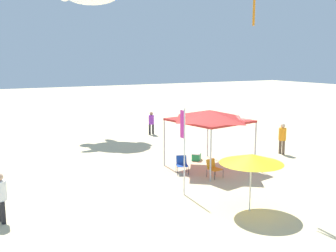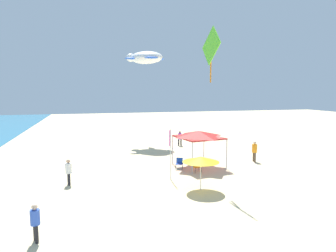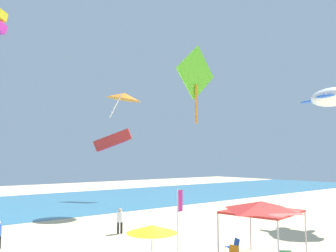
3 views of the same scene
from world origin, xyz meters
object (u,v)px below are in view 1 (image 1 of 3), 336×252
(canopy_tent, at_px, (210,116))
(person_by_tent, at_px, (0,194))
(folding_chair_left_of_tent, at_px, (182,163))
(folding_chair_near_cooler, at_px, (213,167))
(person_near_umbrella, at_px, (151,121))
(beach_umbrella, at_px, (251,159))
(cooler_box, at_px, (196,156))
(banner_flag, at_px, (184,143))
(person_beachcomber, at_px, (282,136))

(canopy_tent, height_order, person_by_tent, canopy_tent)
(canopy_tent, bearing_deg, folding_chair_left_of_tent, 96.88)
(folding_chair_near_cooler, distance_m, person_near_umbrella, 10.76)
(beach_umbrella, distance_m, folding_chair_near_cooler, 4.34)
(folding_chair_left_of_tent, height_order, person_near_umbrella, person_near_umbrella)
(beach_umbrella, bearing_deg, person_by_tent, 68.37)
(cooler_box, bearing_deg, banner_flag, 141.93)
(canopy_tent, height_order, folding_chair_near_cooler, canopy_tent)
(folding_chair_left_of_tent, xyz_separation_m, banner_flag, (-2.58, 1.45, 1.62))
(canopy_tent, height_order, cooler_box, canopy_tent)
(canopy_tent, relative_size, beach_umbrella, 1.72)
(person_beachcomber, xyz_separation_m, person_near_umbrella, (8.82, 3.95, -0.08))
(folding_chair_near_cooler, bearing_deg, cooler_box, 63.83)
(cooler_box, height_order, person_near_umbrella, person_near_umbrella)
(person_near_umbrella, bearing_deg, canopy_tent, -108.36)
(person_beachcomber, bearing_deg, folding_chair_left_of_tent, -75.55)
(canopy_tent, bearing_deg, person_near_umbrella, -7.92)
(folding_chair_left_of_tent, bearing_deg, person_near_umbrella, 94.51)
(folding_chair_left_of_tent, bearing_deg, beach_umbrella, -70.62)
(person_beachcomber, height_order, person_near_umbrella, person_beachcomber)
(folding_chair_near_cooler, xyz_separation_m, person_beachcomber, (1.75, -5.95, 0.57))
(beach_umbrella, distance_m, folding_chair_left_of_tent, 5.37)
(banner_flag, distance_m, person_beachcomber, 8.95)
(canopy_tent, height_order, person_beachcomber, canopy_tent)
(folding_chair_left_of_tent, relative_size, cooler_box, 1.12)
(banner_flag, bearing_deg, person_near_umbrella, -20.23)
(folding_chair_near_cooler, bearing_deg, person_beachcomber, 8.42)
(folding_chair_left_of_tent, distance_m, person_by_tent, 8.38)
(cooler_box, xyz_separation_m, person_beachcomber, (-1.19, -4.99, 0.84))
(beach_umbrella, height_order, person_beachcomber, beach_umbrella)
(folding_chair_left_of_tent, bearing_deg, canopy_tent, 28.90)
(folding_chair_near_cooler, xyz_separation_m, person_near_umbrella, (10.56, -2.01, 0.49))
(person_near_umbrella, bearing_deg, banner_flag, -120.68)
(person_near_umbrella, bearing_deg, beach_umbrella, -112.82)
(person_beachcomber, bearing_deg, person_by_tent, -70.08)
(canopy_tent, distance_m, beach_umbrella, 5.74)
(folding_chair_left_of_tent, relative_size, person_beachcomber, 0.46)
(person_by_tent, xyz_separation_m, person_near_umbrella, (11.37, -11.05, -0.03))
(folding_chair_near_cooler, xyz_separation_m, person_by_tent, (-0.80, 9.04, 0.51))
(folding_chair_left_of_tent, bearing_deg, cooler_box, 63.77)
(folding_chair_near_cooler, relative_size, person_near_umbrella, 0.50)
(canopy_tent, bearing_deg, person_by_tent, 102.95)
(banner_flag, xyz_separation_m, person_by_tent, (0.53, 6.66, -1.11))
(person_by_tent, bearing_deg, person_beachcomber, -90.97)
(banner_flag, bearing_deg, folding_chair_left_of_tent, -29.30)
(beach_umbrella, xyz_separation_m, person_by_tent, (3.12, 7.87, -0.93))
(beach_umbrella, bearing_deg, canopy_tent, -19.57)
(folding_chair_near_cooler, height_order, person_beachcomber, person_beachcomber)
(banner_flag, xyz_separation_m, person_near_umbrella, (11.90, -4.38, -1.14))
(banner_flag, height_order, person_near_umbrella, banner_flag)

